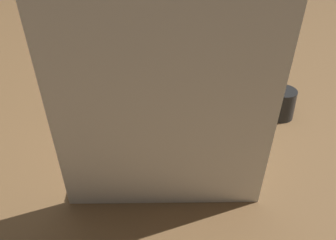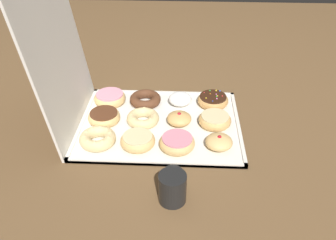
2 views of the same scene
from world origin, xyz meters
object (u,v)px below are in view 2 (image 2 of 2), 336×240
at_px(chocolate_cake_ring_donut_8, 145,99).
at_px(pink_frosted_donut_3, 177,142).
at_px(glazed_ring_donut_1, 215,119).
at_px(donut_box, 160,124).
at_px(powdered_filled_donut_5, 180,99).
at_px(jelly_filled_donut_4, 179,119).
at_px(coffee_mug, 172,186).
at_px(sprinkle_donut_2, 213,100).
at_px(glazed_ring_donut_6, 138,140).
at_px(chocolate_frosted_donut_10, 104,116).
at_px(cruller_donut_9, 98,138).
at_px(cruller_donut_7, 143,118).
at_px(jelly_filled_donut_0, 219,142).
at_px(pink_frosted_donut_11, 110,98).

bearing_deg(chocolate_cake_ring_donut_8, pink_frosted_donut_3, -153.88).
bearing_deg(glazed_ring_donut_1, donut_box, 91.02).
bearing_deg(pink_frosted_donut_3, powdered_filled_donut_5, -0.88).
xyz_separation_m(jelly_filled_donut_4, coffee_mug, (-0.34, 0.01, 0.02)).
distance_m(sprinkle_donut_2, glazed_ring_donut_6, 0.37).
bearing_deg(chocolate_frosted_donut_10, glazed_ring_donut_6, -134.59).
bearing_deg(pink_frosted_donut_3, cruller_donut_9, 87.84).
distance_m(glazed_ring_donut_1, coffee_mug, 0.37).
bearing_deg(donut_box, cruller_donut_7, 87.63).
bearing_deg(cruller_donut_9, jelly_filled_donut_4, -64.65).
distance_m(jelly_filled_donut_4, powdered_filled_donut_5, 0.13).
bearing_deg(powdered_filled_donut_5, cruller_donut_7, 134.82).
bearing_deg(sprinkle_donut_2, jelly_filled_donut_4, 136.62).
distance_m(jelly_filled_donut_4, chocolate_cake_ring_donut_8, 0.19).
bearing_deg(jelly_filled_donut_0, cruller_donut_7, 63.67).
bearing_deg(cruller_donut_9, powdered_filled_donut_5, -45.86).
xyz_separation_m(pink_frosted_donut_3, pink_frosted_donut_11, (0.26, 0.27, -0.00)).
distance_m(glazed_ring_donut_1, cruller_donut_7, 0.25).
bearing_deg(cruller_donut_9, chocolate_cake_ring_donut_8, -27.12).
bearing_deg(coffee_mug, donut_box, 9.48).
distance_m(pink_frosted_donut_3, jelly_filled_donut_4, 0.13).
bearing_deg(glazed_ring_donut_6, pink_frosted_donut_11, 28.33).
relative_size(pink_frosted_donut_3, chocolate_frosted_donut_10, 1.01).
bearing_deg(cruller_donut_7, donut_box, -92.37).
bearing_deg(donut_box, jelly_filled_donut_4, -90.82).
bearing_deg(cruller_donut_7, pink_frosted_donut_11, 48.59).
relative_size(donut_box, glazed_ring_donut_1, 4.90).
height_order(jelly_filled_donut_0, jelly_filled_donut_4, same).
xyz_separation_m(jelly_filled_donut_0, glazed_ring_donut_1, (0.13, 0.01, -0.00)).
xyz_separation_m(jelly_filled_donut_4, cruller_donut_9, (-0.12, 0.26, -0.00)).
height_order(chocolate_cake_ring_donut_8, cruller_donut_9, cruller_donut_9).
bearing_deg(pink_frosted_donut_11, pink_frosted_donut_3, -134.64).
bearing_deg(chocolate_frosted_donut_10, coffee_mug, -143.79).
relative_size(donut_box, cruller_donut_9, 4.72).
height_order(donut_box, powdered_filled_donut_5, powdered_filled_donut_5).
distance_m(sprinkle_donut_2, cruller_donut_7, 0.28).
height_order(glazed_ring_donut_6, chocolate_frosted_donut_10, same).
height_order(cruller_donut_7, coffee_mug, coffee_mug).
distance_m(chocolate_cake_ring_donut_8, cruller_donut_9, 0.29).
xyz_separation_m(sprinkle_donut_2, chocolate_cake_ring_donut_8, (-0.00, 0.26, -0.00)).
bearing_deg(cruller_donut_7, sprinkle_donut_2, -62.93).
xyz_separation_m(pink_frosted_donut_3, jelly_filled_donut_4, (0.13, -0.00, -0.00)).
xyz_separation_m(sprinkle_donut_2, jelly_filled_donut_4, (-0.13, 0.13, 0.00)).
relative_size(chocolate_cake_ring_donut_8, coffee_mug, 1.24).
relative_size(glazed_ring_donut_1, powdered_filled_donut_5, 1.32).
height_order(jelly_filled_donut_4, powdered_filled_donut_5, jelly_filled_donut_4).
height_order(pink_frosted_donut_3, powdered_filled_donut_5, powdered_filled_donut_5).
xyz_separation_m(cruller_donut_9, chocolate_frosted_donut_10, (0.13, 0.00, -0.00)).
xyz_separation_m(jelly_filled_donut_4, chocolate_cake_ring_donut_8, (0.13, 0.13, -0.00)).
xyz_separation_m(jelly_filled_donut_0, powdered_filled_donut_5, (0.26, 0.13, 0.00)).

